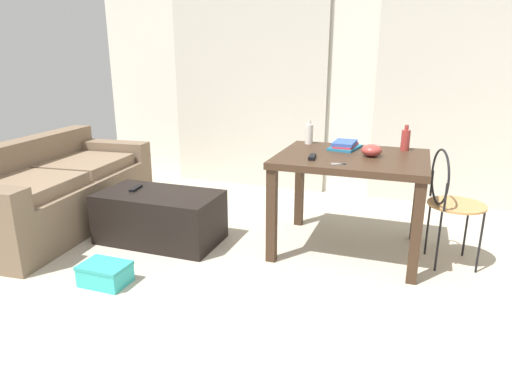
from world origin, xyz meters
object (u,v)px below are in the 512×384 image
object	(u,v)px
couch	(52,192)
wire_chair	(448,194)
book_stack	(345,145)
tv_remote_primary	(136,188)
coffee_table	(160,217)
tv_remote_on_table	(312,157)
bowl	(371,150)
bottle_near	(405,140)
craft_table	(351,169)
shoebox	(105,274)
scissors	(341,164)
bottle_far	(309,134)

from	to	relation	value
couch	wire_chair	xyz separation A→B (m)	(3.31, 0.34, 0.23)
couch	book_stack	distance (m)	2.63
wire_chair	tv_remote_primary	xyz separation A→B (m)	(-2.43, -0.31, -0.11)
coffee_table	tv_remote_on_table	xyz separation A→B (m)	(1.23, 0.14, 0.57)
bowl	bottle_near	bearing A→B (deg)	54.50
craft_table	shoebox	size ratio (longest dim) A/B	3.48
couch	craft_table	distance (m)	2.66
craft_table	tv_remote_on_table	distance (m)	0.35
couch	tv_remote_primary	world-z (taller)	couch
bottle_near	shoebox	world-z (taller)	bottle_near
scissors	coffee_table	bearing A→B (deg)	-178.41
couch	shoebox	size ratio (longest dim) A/B	6.39
craft_table	book_stack	bearing A→B (deg)	111.75
coffee_table	bowl	distance (m)	1.78
wire_chair	tv_remote_primary	bearing A→B (deg)	-172.67
tv_remote_on_table	couch	bearing A→B (deg)	177.35
bottle_far	bowl	size ratio (longest dim) A/B	1.31
bowl	tv_remote_primary	xyz separation A→B (m)	(-1.87, -0.34, -0.39)
bottle_far	tv_remote_on_table	distance (m)	0.58
craft_table	coffee_table	bearing A→B (deg)	-166.80
craft_table	bowl	distance (m)	0.21
wire_chair	bowl	distance (m)	0.63
bottle_far	shoebox	xyz separation A→B (m)	(-1.03, -1.48, -0.78)
tv_remote_on_table	tv_remote_primary	distance (m)	1.52
bottle_far	tv_remote_on_table	size ratio (longest dim) A/B	1.35
scissors	bowl	bearing A→B (deg)	62.24
bowl	book_stack	xyz separation A→B (m)	(-0.23, 0.22, -0.02)
wire_chair	scissors	world-z (taller)	wire_chair
tv_remote_on_table	shoebox	xyz separation A→B (m)	(-1.19, -0.93, -0.71)
craft_table	bowl	bearing A→B (deg)	7.34
couch	wire_chair	distance (m)	3.34
coffee_table	bottle_far	size ratio (longest dim) A/B	4.96
craft_table	tv_remote_primary	distance (m)	1.78
craft_table	tv_remote_on_table	size ratio (longest dim) A/B	7.53
craft_table	bowl	xyz separation A→B (m)	(0.14, 0.02, 0.15)
book_stack	tv_remote_on_table	distance (m)	0.48
bottle_near	bowl	distance (m)	0.39
coffee_table	craft_table	size ratio (longest dim) A/B	0.89
book_stack	scissors	distance (m)	0.55
wire_chair	scissors	bearing A→B (deg)	-157.75
bottle_near	craft_table	bearing A→B (deg)	-137.30
craft_table	bottle_near	bearing A→B (deg)	42.70
coffee_table	book_stack	world-z (taller)	book_stack
couch	book_stack	world-z (taller)	book_stack
couch	bowl	distance (m)	2.82
bottle_near	book_stack	world-z (taller)	bottle_near
bottle_near	tv_remote_primary	distance (m)	2.24
bowl	tv_remote_primary	size ratio (longest dim) A/B	0.88
coffee_table	book_stack	size ratio (longest dim) A/B	3.08
bottle_near	tv_remote_on_table	size ratio (longest dim) A/B	1.37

